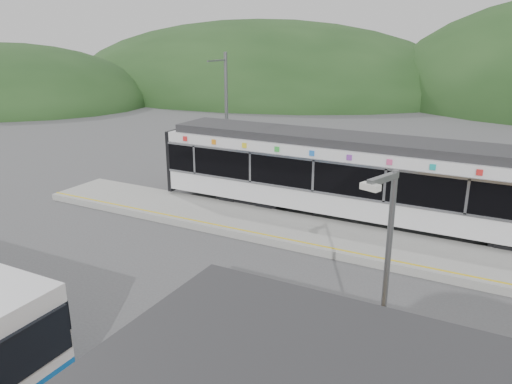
% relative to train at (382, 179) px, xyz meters
% --- Properties ---
extents(ground, '(120.00, 120.00, 0.00)m').
position_rel_train_xyz_m(ground, '(-2.21, -6.00, -2.06)').
color(ground, '#4C4C4F').
rests_on(ground, ground).
extents(hills, '(146.00, 149.00, 26.00)m').
position_rel_train_xyz_m(hills, '(3.98, -0.71, -2.06)').
color(hills, '#1E3D19').
rests_on(hills, ground).
extents(platform, '(26.00, 3.20, 0.30)m').
position_rel_train_xyz_m(platform, '(-2.21, -2.70, -1.91)').
color(platform, '#9E9E99').
rests_on(platform, ground).
extents(yellow_line, '(26.00, 0.10, 0.01)m').
position_rel_train_xyz_m(yellow_line, '(-2.21, -4.00, -1.76)').
color(yellow_line, yellow).
rests_on(yellow_line, platform).
extents(train, '(20.44, 3.01, 3.74)m').
position_rel_train_xyz_m(train, '(0.00, 0.00, 0.00)').
color(train, black).
rests_on(train, ground).
extents(catenary_mast_west, '(0.18, 1.80, 7.00)m').
position_rel_train_xyz_m(catenary_mast_west, '(-9.21, 2.56, 1.58)').
color(catenary_mast_west, slate).
rests_on(catenary_mast_west, ground).
extents(lamp_post, '(0.40, 1.01, 5.39)m').
position_rel_train_xyz_m(lamp_post, '(2.83, -11.08, 1.17)').
color(lamp_post, slate).
rests_on(lamp_post, ground).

